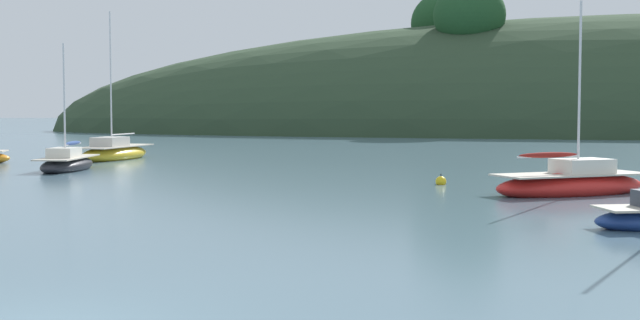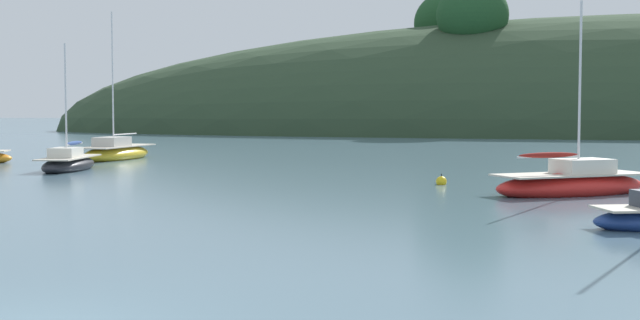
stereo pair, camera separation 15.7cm
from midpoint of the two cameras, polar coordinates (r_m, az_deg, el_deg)
sailboat_black_sloop at (r=52.73m, az=-13.32°, el=0.49°), size 2.69×6.84×9.01m
sailboat_red_portside at (r=32.31m, az=16.55°, el=-1.52°), size 6.36×5.22×7.18m
sailboat_orange_cutter at (r=44.31m, az=-16.28°, el=-0.21°), size 2.73×5.74×6.46m
mooring_buoy_channel at (r=35.16m, az=8.20°, el=-1.43°), size 0.44×0.44×0.54m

